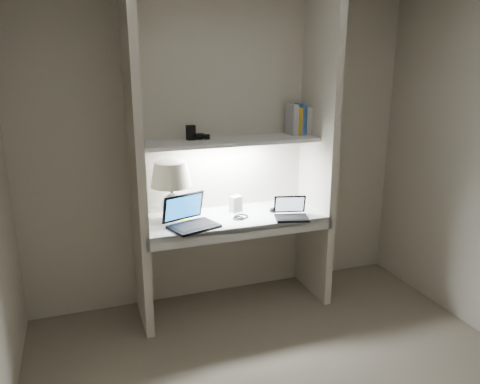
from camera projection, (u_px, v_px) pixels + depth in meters
name	position (u px, v px, depth m)	size (l,w,h in m)	color
back_wall	(222.00, 150.00, 3.81)	(3.20, 0.01, 2.50)	beige
alcove_panel_left	(136.00, 163.00, 3.33)	(0.06, 0.55, 2.50)	beige
alcove_panel_right	(318.00, 150.00, 3.79)	(0.06, 0.55, 2.50)	beige
desk	(233.00, 218.00, 3.69)	(1.40, 0.55, 0.04)	white
desk_apron	(245.00, 233.00, 3.47)	(1.46, 0.03, 0.10)	silver
shelf	(229.00, 141.00, 3.62)	(1.40, 0.36, 0.03)	silver
strip_light	(229.00, 144.00, 3.62)	(0.60, 0.04, 0.01)	white
table_lamp	(171.00, 181.00, 3.52)	(0.31, 0.31, 0.45)	white
laptop_main	(190.00, 219.00, 3.46)	(0.42, 0.39, 0.23)	black
laptop_netbook	(291.00, 213.00, 3.64)	(0.30, 0.28, 0.16)	black
speaker	(236.00, 204.00, 3.78)	(0.09, 0.06, 0.13)	silver
mouse	(274.00, 210.00, 3.79)	(0.09, 0.06, 0.03)	black
cable_coil	(241.00, 216.00, 3.66)	(0.11, 0.11, 0.01)	black
sticky_note	(184.00, 220.00, 3.60)	(0.07, 0.07, 0.00)	#F8FC35
book_row	(302.00, 120.00, 3.84)	(0.24, 0.17, 0.25)	white
shelf_box	(191.00, 133.00, 3.57)	(0.07, 0.05, 0.11)	black
shelf_gadget	(199.00, 136.00, 3.59)	(0.12, 0.09, 0.05)	black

